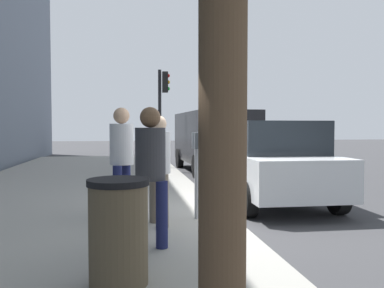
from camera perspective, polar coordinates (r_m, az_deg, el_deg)
ground_plane at (r=7.03m, az=5.35°, el=-11.10°), size 80.00×80.00×0.00m
sidewalk_slab at (r=6.91m, az=-19.97°, el=-10.84°), size 28.00×6.00×0.15m
parking_meter at (r=6.40m, az=0.69°, el=-1.85°), size 0.36×0.12×1.41m
pedestrian_at_meter at (r=6.01m, az=-4.87°, el=-2.58°), size 0.49×0.36×1.67m
pedestrian_bystander at (r=4.98m, az=-6.04°, el=-2.94°), size 0.43×0.41×1.75m
parking_officer at (r=6.72m, az=-10.15°, el=-1.08°), size 0.52×0.40×1.82m
parked_sedan_near at (r=8.81m, az=11.21°, el=-2.47°), size 4.45×2.06×1.77m
parked_van_far at (r=14.43m, az=3.01°, el=0.94°), size 5.27×2.26×2.18m
traffic_signal at (r=14.64m, az=-4.30°, el=6.12°), size 0.24×0.44×3.60m
trash_bin at (r=3.89m, az=-10.62°, el=-12.36°), size 0.59×0.59×1.01m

